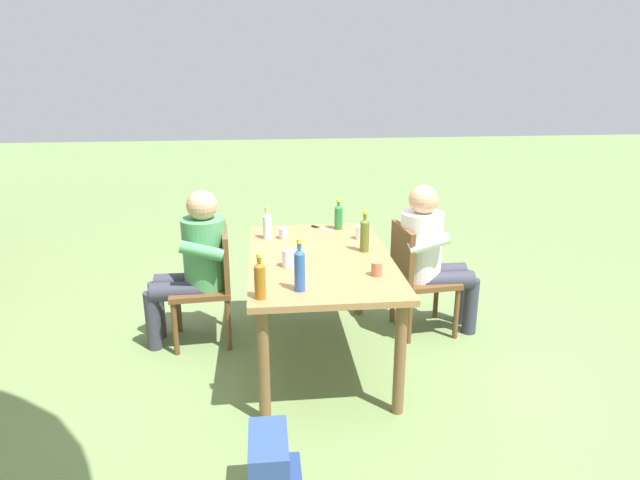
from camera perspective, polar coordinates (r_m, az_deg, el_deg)
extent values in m
plane|color=#6B844C|center=(4.11, 0.00, -11.97)|extent=(24.00, 24.00, 0.00)
cube|color=#A37547|center=(3.79, 0.00, -2.02)|extent=(1.57, 0.96, 0.04)
cylinder|color=brown|center=(3.38, 8.23, -12.02)|extent=(0.07, 0.07, 0.73)
cylinder|color=brown|center=(4.63, 4.05, -3.39)|extent=(0.07, 0.07, 0.73)
cylinder|color=brown|center=(3.29, -5.83, -12.81)|extent=(0.07, 0.07, 0.73)
cylinder|color=brown|center=(4.57, -5.97, -3.76)|extent=(0.07, 0.07, 0.73)
cube|color=brown|center=(4.39, 10.79, -4.01)|extent=(0.48, 0.48, 0.04)
cube|color=brown|center=(4.24, 8.48, -1.36)|extent=(0.42, 0.08, 0.42)
cylinder|color=brown|center=(4.40, 13.87, -7.39)|extent=(0.04, 0.04, 0.41)
cylinder|color=brown|center=(4.71, 11.89, -5.50)|extent=(0.04, 0.04, 0.41)
cylinder|color=brown|center=(4.26, 9.21, -7.97)|extent=(0.04, 0.04, 0.41)
cylinder|color=brown|center=(4.58, 7.51, -5.97)|extent=(0.04, 0.04, 0.41)
cube|color=brown|center=(4.25, -12.21, -4.89)|extent=(0.47, 0.47, 0.04)
cube|color=brown|center=(4.16, -9.66, -1.82)|extent=(0.42, 0.07, 0.42)
cylinder|color=brown|center=(4.52, -14.38, -6.72)|extent=(0.04, 0.04, 0.41)
cylinder|color=brown|center=(4.18, -14.70, -8.86)|extent=(0.04, 0.04, 0.41)
cylinder|color=brown|center=(4.50, -9.53, -6.48)|extent=(0.04, 0.04, 0.41)
cylinder|color=brown|center=(4.16, -9.43, -8.62)|extent=(0.04, 0.04, 0.41)
cylinder|color=white|center=(4.29, 10.37, -0.56)|extent=(0.32, 0.32, 0.52)
sphere|color=tan|center=(4.19, 10.64, 4.10)|extent=(0.22, 0.22, 0.22)
cylinder|color=#383847|center=(4.35, 13.04, -4.09)|extent=(0.14, 0.40, 0.14)
cylinder|color=#383847|center=(4.51, 15.26, -6.61)|extent=(0.11, 0.11, 0.45)
cylinder|color=white|center=(4.09, 11.15, -0.36)|extent=(0.09, 0.31, 0.16)
cylinder|color=#383847|center=(4.51, 12.31, -3.25)|extent=(0.14, 0.40, 0.14)
cylinder|color=#383847|center=(4.66, 14.48, -5.71)|extent=(0.11, 0.11, 0.45)
cylinder|color=white|center=(4.44, 9.75, 1.16)|extent=(0.09, 0.31, 0.16)
cylinder|color=#4C935B|center=(4.14, -11.77, -1.30)|extent=(0.32, 0.32, 0.52)
sphere|color=tan|center=(4.04, -12.09, 3.51)|extent=(0.22, 0.22, 0.22)
cylinder|color=#383847|center=(4.34, -14.08, -4.23)|extent=(0.14, 0.40, 0.14)
cylinder|color=#383847|center=(4.46, -16.42, -6.96)|extent=(0.11, 0.11, 0.45)
cylinder|color=#4C935B|center=(4.30, -11.61, 0.50)|extent=(0.09, 0.31, 0.16)
cylinder|color=#383847|center=(4.18, -14.40, -5.16)|extent=(0.14, 0.40, 0.14)
cylinder|color=#383847|center=(4.30, -16.83, -7.96)|extent=(0.11, 0.11, 0.45)
cylinder|color=#4C935B|center=(3.94, -12.09, -1.13)|extent=(0.09, 0.31, 0.16)
cylinder|color=#996019|center=(3.11, -6.21, -4.37)|extent=(0.06, 0.06, 0.19)
cone|color=#996019|center=(3.07, -6.28, -2.48)|extent=(0.06, 0.06, 0.03)
cylinder|color=#996019|center=(3.06, -6.29, -2.02)|extent=(0.03, 0.03, 0.03)
cylinder|color=yellow|center=(3.06, -6.31, -1.59)|extent=(0.03, 0.03, 0.02)
cylinder|color=#566623|center=(3.87, 4.61, 0.33)|extent=(0.06, 0.06, 0.21)
cone|color=#566623|center=(3.83, 4.66, 2.06)|extent=(0.06, 0.06, 0.03)
cylinder|color=#566623|center=(3.83, 4.67, 2.48)|extent=(0.03, 0.03, 0.03)
cylinder|color=yellow|center=(3.82, 4.68, 2.87)|extent=(0.03, 0.03, 0.02)
cylinder|color=#287A38|center=(4.39, 1.92, 2.25)|extent=(0.06, 0.06, 0.17)
cone|color=#287A38|center=(4.36, 1.93, 3.51)|extent=(0.06, 0.06, 0.02)
cylinder|color=#287A38|center=(4.36, 1.93, 3.82)|extent=(0.03, 0.03, 0.02)
cylinder|color=yellow|center=(4.35, 1.94, 4.10)|extent=(0.03, 0.03, 0.02)
cylinder|color=#2D56A3|center=(3.19, -2.11, -3.34)|extent=(0.06, 0.06, 0.23)
cone|color=#2D56A3|center=(3.15, -2.14, -1.15)|extent=(0.06, 0.06, 0.03)
cylinder|color=#2D56A3|center=(3.14, -2.14, -0.61)|extent=(0.03, 0.03, 0.03)
cylinder|color=yellow|center=(3.13, -2.15, -0.11)|extent=(0.03, 0.03, 0.03)
cylinder|color=white|center=(4.16, -5.46, 1.29)|extent=(0.06, 0.06, 0.18)
cone|color=white|center=(4.13, -5.50, 2.62)|extent=(0.06, 0.06, 0.02)
cylinder|color=white|center=(4.12, -5.51, 2.95)|extent=(0.03, 0.03, 0.02)
cylinder|color=yellow|center=(4.12, -5.52, 3.25)|extent=(0.03, 0.03, 0.02)
cylinder|color=white|center=(4.15, 4.19, 0.77)|extent=(0.07, 0.07, 0.10)
cylinder|color=#BC6B47|center=(3.46, 5.86, -2.98)|extent=(0.07, 0.07, 0.09)
cylinder|color=#B2B7BC|center=(4.17, -3.79, 0.69)|extent=(0.07, 0.07, 0.08)
cylinder|color=silver|center=(3.59, -3.30, -1.90)|extent=(0.08, 0.08, 0.12)
cube|color=silver|center=(4.37, 0.55, 1.05)|extent=(0.15, 0.13, 0.01)
cube|color=black|center=(4.45, -0.47, 1.37)|extent=(0.07, 0.07, 0.01)
cube|color=#2D4784|center=(2.84, -5.26, -22.80)|extent=(0.33, 0.18, 0.39)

